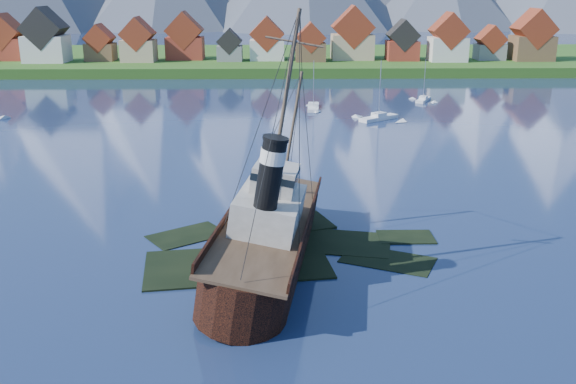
{
  "coord_description": "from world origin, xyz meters",
  "views": [
    {
      "loc": [
        0.89,
        -59.87,
        26.26
      ],
      "look_at": [
        2.11,
        6.0,
        5.0
      ],
      "focal_mm": 40.0,
      "sensor_mm": 36.0,
      "label": 1
    }
  ],
  "objects_px": {
    "tugboat_wreck": "(262,229)",
    "sailboat_d": "(379,118)",
    "sailboat_f": "(423,100)",
    "sailboat_e": "(313,108)"
  },
  "relations": [
    {
      "from": "sailboat_d",
      "to": "sailboat_f",
      "type": "relative_size",
      "value": 1.23
    },
    {
      "from": "sailboat_d",
      "to": "sailboat_f",
      "type": "distance_m",
      "value": 26.25
    },
    {
      "from": "tugboat_wreck",
      "to": "sailboat_d",
      "type": "xyz_separation_m",
      "value": [
        22.5,
        69.9,
        -2.99
      ]
    },
    {
      "from": "sailboat_f",
      "to": "sailboat_e",
      "type": "bearing_deg",
      "value": -134.2
    },
    {
      "from": "sailboat_d",
      "to": "sailboat_f",
      "type": "xyz_separation_m",
      "value": [
        14.06,
        22.17,
        -0.06
      ]
    },
    {
      "from": "sailboat_f",
      "to": "tugboat_wreck",
      "type": "bearing_deg",
      "value": -85.19
    },
    {
      "from": "sailboat_e",
      "to": "sailboat_f",
      "type": "bearing_deg",
      "value": 23.61
    },
    {
      "from": "tugboat_wreck",
      "to": "sailboat_e",
      "type": "xyz_separation_m",
      "value": [
        9.79,
        82.68,
        -3.04
      ]
    },
    {
      "from": "sailboat_e",
      "to": "sailboat_f",
      "type": "height_order",
      "value": "sailboat_e"
    },
    {
      "from": "tugboat_wreck",
      "to": "sailboat_f",
      "type": "distance_m",
      "value": 99.11
    }
  ]
}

